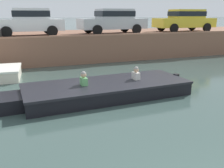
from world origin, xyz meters
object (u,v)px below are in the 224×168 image
object	(u,v)px
car_centre_silver	(113,20)
car_left_inner_white	(29,21)
motorboat_passing	(100,90)
car_right_inner_yellow	(185,19)
mooring_bollard_mid	(0,34)

from	to	relation	value
car_centre_silver	car_left_inner_white	bearing A→B (deg)	-179.98
motorboat_passing	car_right_inner_yellow	world-z (taller)	car_right_inner_yellow
car_right_inner_yellow	mooring_bollard_mid	world-z (taller)	car_right_inner_yellow
car_centre_silver	motorboat_passing	bearing A→B (deg)	-113.98
car_left_inner_white	car_right_inner_yellow	xyz separation A→B (m)	(10.70, -0.00, 0.00)
car_left_inner_white	motorboat_passing	bearing A→B (deg)	-76.09
car_centre_silver	car_right_inner_yellow	bearing A→B (deg)	-0.05
car_right_inner_yellow	mooring_bollard_mid	bearing A→B (deg)	-174.44
motorboat_passing	car_left_inner_white	world-z (taller)	car_left_inner_white
car_right_inner_yellow	mooring_bollard_mid	xyz separation A→B (m)	(-12.25, -1.19, -0.61)
motorboat_passing	car_centre_silver	xyz separation A→B (m)	(3.31, 7.44, 2.22)
car_right_inner_yellow	motorboat_passing	bearing A→B (deg)	-139.96
motorboat_passing	car_centre_silver	world-z (taller)	car_centre_silver
car_left_inner_white	mooring_bollard_mid	world-z (taller)	car_left_inner_white
car_left_inner_white	car_centre_silver	world-z (taller)	same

